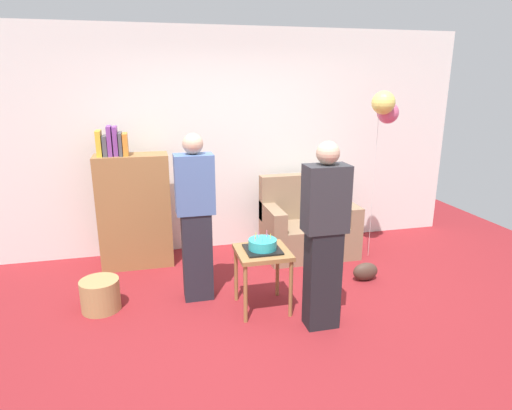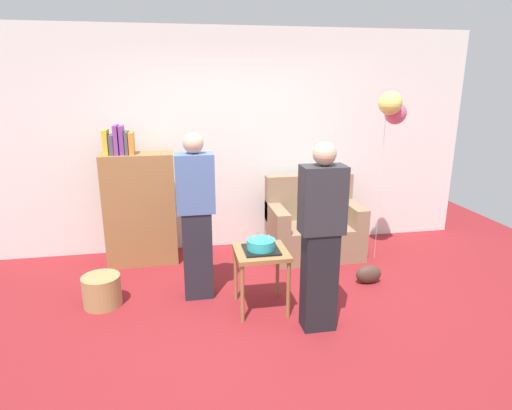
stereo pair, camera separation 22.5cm
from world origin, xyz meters
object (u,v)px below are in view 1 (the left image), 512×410
Objects in this scene: side_table at (263,259)px; balloon_bunch at (386,108)px; birthday_cake at (263,245)px; person_blowing_candles at (196,218)px; bookshelf at (134,208)px; wicker_basket at (100,295)px; couch at (308,226)px; person_holding_cake at (324,236)px; handbag at (365,272)px.

balloon_bunch is (1.65, 0.88, 1.29)m from side_table.
person_blowing_candles is (-0.56, 0.36, 0.20)m from birthday_cake.
wicker_basket is at bearing -107.99° from bookshelf.
couch is 1.76m from person_blowing_candles.
birthday_cake is (-0.00, 0.00, 0.14)m from side_table.
person_holding_cake is at bearing -44.23° from birthday_cake.
person_blowing_candles is 5.82× the size of handbag.
bookshelf is 0.99× the size of person_blowing_candles.
side_table is (1.16, -1.34, -0.19)m from bookshelf.
handbag is at bearing -0.69° from wicker_basket.
balloon_bunch reaches higher than handbag.
birthday_cake is 0.70m from person_blowing_candles.
handbag is at bearing -130.70° from person_holding_cake.
balloon_bunch reaches higher than person_holding_cake.
wicker_basket is at bearing -13.80° from person_holding_cake.
side_table is 1.63× the size of wicker_basket.
person_holding_cake is 2.02m from balloon_bunch.
couch is 1.00m from handbag.
birthday_cake is (1.16, -1.34, -0.05)m from bookshelf.
person_holding_cake is (-0.48, -1.63, 0.49)m from couch.
bookshelf reaches higher than birthday_cake.
couch is 1.52m from side_table.
couch is 0.67× the size of person_holding_cake.
couch is 2.09m from bookshelf.
side_table is at bearing -166.06° from handbag.
person_holding_cake is (0.42, -0.41, 0.33)m from side_table.
birthday_cake is 0.89× the size of wicker_basket.
bookshelf is 3.05m from balloon_bunch.
balloon_bunch is (0.42, 0.57, 1.69)m from handbag.
side_table is at bearing -49.13° from bookshelf.
birthday_cake is at bearing -30.72° from person_blowing_candles.
person_blowing_candles is 1.15m from wicker_basket.
person_holding_cake reaches higher than handbag.
person_blowing_candles is at bearing -166.81° from balloon_bunch.
bookshelf is 5.05× the size of birthday_cake.
balloon_bunch reaches higher than wicker_basket.
birthday_cake is at bearing 97.25° from side_table.
handbag is at bearing -69.91° from couch.
side_table is 1.56m from wicker_basket.
person_holding_cake is (1.58, -1.75, 0.15)m from bookshelf.
side_table reaches higher than wicker_basket.
side_table is 2.10× the size of handbag.
person_blowing_candles reaches higher than birthday_cake.
balloon_bunch is at bearing -24.15° from couch.
birthday_cake is 0.20× the size of person_blowing_candles.
side_table is at bearing -82.75° from birthday_cake.
bookshelf is 1.16m from person_blowing_candles.
bookshelf is 5.78× the size of handbag.
couch is 3.93× the size of handbag.
side_table is 0.36× the size of person_holding_cake.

